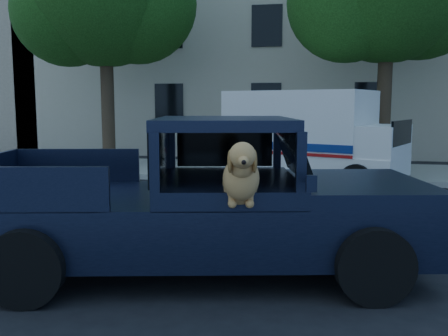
# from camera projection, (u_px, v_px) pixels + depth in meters

# --- Properties ---
(ground) EXTENTS (120.00, 120.00, 0.00)m
(ground) POSITION_uv_depth(u_px,v_px,m) (102.00, 258.00, 7.10)
(ground) COLOR black
(ground) RESTS_ON ground
(far_sidewalk) EXTENTS (60.00, 4.00, 0.15)m
(far_sidewalk) POSITION_uv_depth(u_px,v_px,m) (221.00, 170.00, 16.06)
(far_sidewalk) COLOR gray
(far_sidewalk) RESTS_ON ground
(lane_stripes) EXTENTS (21.60, 0.14, 0.01)m
(lane_stripes) POSITION_uv_depth(u_px,v_px,m) (266.00, 212.00, 10.06)
(lane_stripes) COLOR silver
(lane_stripes) RESTS_ON ground
(building_main) EXTENTS (26.00, 6.00, 9.00)m
(building_main) POSITION_uv_depth(u_px,v_px,m) (318.00, 51.00, 22.08)
(building_main) COLOR #B8AD98
(building_main) RESTS_ON ground
(pickup_truck) EXTENTS (5.93, 3.35, 2.01)m
(pickup_truck) POSITION_uv_depth(u_px,v_px,m) (196.00, 221.00, 6.43)
(pickup_truck) COLOR black
(pickup_truck) RESTS_ON ground
(mail_truck) EXTENTS (5.07, 3.74, 2.53)m
(mail_truck) POSITION_uv_depth(u_px,v_px,m) (310.00, 144.00, 13.51)
(mail_truck) COLOR silver
(mail_truck) RESTS_ON ground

